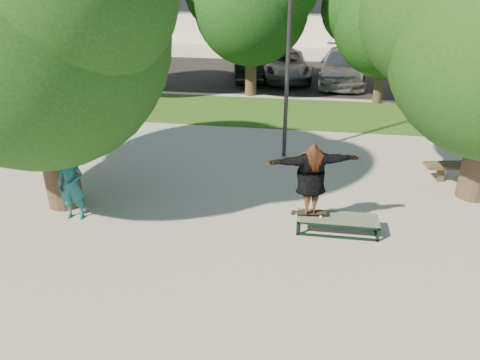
% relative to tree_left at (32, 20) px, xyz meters
% --- Properties ---
extents(ground, '(120.00, 120.00, 0.00)m').
position_rel_tree_left_xyz_m(ground, '(4.29, -1.09, -4.42)').
color(ground, '#A3A096').
rests_on(ground, ground).
extents(grass_strip, '(30.00, 4.00, 0.02)m').
position_rel_tree_left_xyz_m(grass_strip, '(5.29, 8.41, -4.41)').
color(grass_strip, '#294B15').
rests_on(grass_strip, ground).
extents(asphalt_strip, '(40.00, 8.00, 0.01)m').
position_rel_tree_left_xyz_m(asphalt_strip, '(4.29, 14.91, -4.42)').
color(asphalt_strip, black).
rests_on(asphalt_strip, ground).
extents(tree_left, '(6.96, 5.95, 7.12)m').
position_rel_tree_left_xyz_m(tree_left, '(0.00, 0.00, 0.00)').
color(tree_left, '#38281E').
rests_on(tree_left, ground).
extents(bg_tree_left, '(5.28, 4.51, 5.77)m').
position_rel_tree_left_xyz_m(bg_tree_left, '(-2.28, 9.98, -0.69)').
color(bg_tree_left, '#38281E').
rests_on(bg_tree_left, ground).
extents(bg_tree_mid, '(5.76, 4.92, 6.24)m').
position_rel_tree_left_xyz_m(bg_tree_mid, '(3.22, 10.98, -0.41)').
color(bg_tree_mid, '#38281E').
rests_on(bg_tree_mid, ground).
extents(bg_tree_right, '(5.04, 4.31, 5.43)m').
position_rel_tree_left_xyz_m(bg_tree_right, '(8.73, 10.47, -0.93)').
color(bg_tree_right, '#38281E').
rests_on(bg_tree_right, ground).
extents(lamppost, '(0.25, 0.15, 6.11)m').
position_rel_tree_left_xyz_m(lamppost, '(5.29, 3.91, -1.27)').
color(lamppost, '#2D2D30').
rests_on(lamppost, ground).
extents(grind_box, '(1.80, 0.60, 0.38)m').
position_rel_tree_left_xyz_m(grind_box, '(6.79, -0.39, -4.23)').
color(grind_box, black).
rests_on(grind_box, ground).
extents(skater_rig, '(2.12, 1.12, 1.74)m').
position_rel_tree_left_xyz_m(skater_rig, '(6.14, -0.39, -3.14)').
color(skater_rig, white).
rests_on(skater_rig, grind_box).
extents(bystander, '(0.66, 0.47, 1.73)m').
position_rel_tree_left_xyz_m(bystander, '(0.66, -0.69, -3.56)').
color(bystander, '#18585D').
rests_on(bystander, ground).
extents(car_silver_a, '(1.54, 3.80, 1.29)m').
position_rel_tree_left_xyz_m(car_silver_a, '(-4.71, 12.74, -3.77)').
color(car_silver_a, '#A3A3A7').
rests_on(car_silver_a, asphalt_strip).
extents(car_dark, '(2.07, 4.10, 1.29)m').
position_rel_tree_left_xyz_m(car_dark, '(2.73, 13.93, -3.78)').
color(car_dark, black).
rests_on(car_dark, asphalt_strip).
extents(car_grey, '(3.12, 5.38, 1.41)m').
position_rel_tree_left_xyz_m(car_grey, '(4.55, 14.36, -3.72)').
color(car_grey, '#5E5D62').
rests_on(car_grey, asphalt_strip).
extents(car_silver_b, '(2.46, 5.49, 1.56)m').
position_rel_tree_left_xyz_m(car_silver_b, '(7.45, 13.98, -3.64)').
color(car_silver_b, '#A4A4A9').
rests_on(car_silver_b, asphalt_strip).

